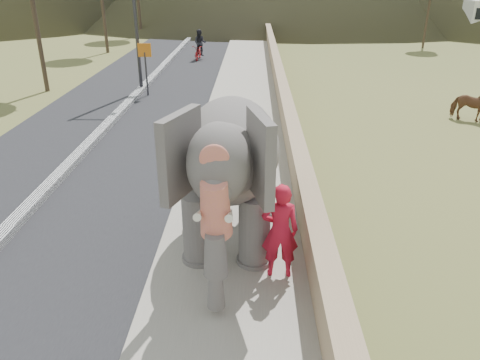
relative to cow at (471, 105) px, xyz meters
name	(u,v)px	position (x,y,z in m)	size (l,w,h in m)	color
ground	(231,247)	(-8.88, -9.38, -0.63)	(160.00, 160.00, 0.00)	olive
road	(121,114)	(-13.88, 0.62, -0.61)	(7.00, 120.00, 0.03)	black
median	(121,111)	(-13.88, 0.62, -0.52)	(0.35, 120.00, 0.22)	black
walkway	(242,113)	(-8.88, 0.62, -0.55)	(3.00, 120.00, 0.15)	#9E9687
parapet	(283,102)	(-7.23, 0.62, -0.08)	(0.30, 120.00, 1.10)	tan
signboard	(145,60)	(-13.38, 3.65, 1.01)	(0.60, 0.08, 2.40)	#2D2D33
cow	(471,105)	(0.00, 0.00, 0.00)	(0.68, 1.49, 1.26)	brown
elephant_and_man	(232,169)	(-8.86, -9.15, 1.08)	(2.49, 4.45, 3.15)	slate
motorcyclist	(199,48)	(-11.99, 13.33, 0.12)	(0.91, 1.81, 1.92)	maroon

